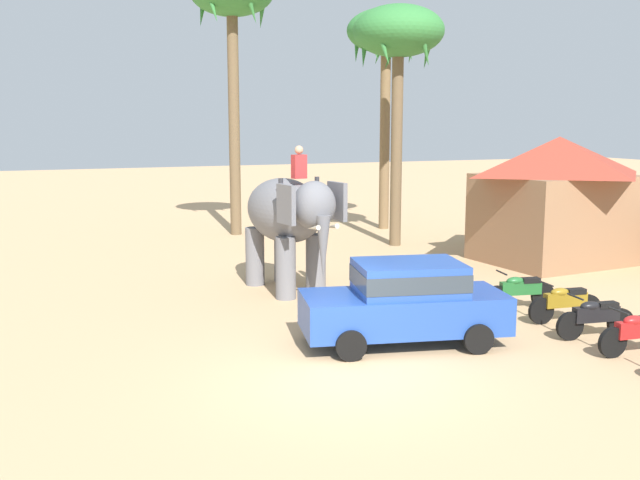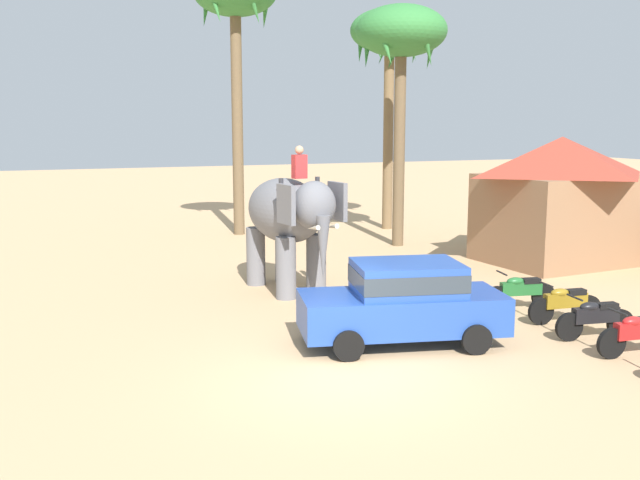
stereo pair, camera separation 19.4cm
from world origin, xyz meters
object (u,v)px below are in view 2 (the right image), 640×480
palm_tree_left_of_road (235,3)px  roadside_hut (560,196)px  motorcycle_end_of_row (521,291)px  motorcycle_fourth_in_row (595,317)px  palm_tree_behind_elephant (390,38)px  palm_tree_near_hut (401,38)px  motorcycle_far_in_row (565,303)px  elephant_with_mahout (289,217)px  car_sedan_foreground (404,300)px  motorcycle_mid_row (638,333)px

palm_tree_left_of_road → roadside_hut: (8.03, -9.31, -6.77)m
motorcycle_end_of_row → motorcycle_fourth_in_row: bearing=-90.7°
palm_tree_behind_elephant → roadside_hut: 10.44m
palm_tree_behind_elephant → palm_tree_near_hut: 4.21m
motorcycle_far_in_row → motorcycle_end_of_row: size_ratio=1.00×
motorcycle_fourth_in_row → palm_tree_left_of_road: 18.81m
elephant_with_mahout → motorcycle_end_of_row: size_ratio=2.22×
car_sedan_foreground → elephant_with_mahout: size_ratio=1.10×
motorcycle_fourth_in_row → motorcycle_far_in_row: size_ratio=1.00×
roadside_hut → car_sedan_foreground: bearing=-145.1°
motorcycle_mid_row → palm_tree_left_of_road: size_ratio=0.18×
elephant_with_mahout → motorcycle_fourth_in_row: elephant_with_mahout is taller
car_sedan_foreground → motorcycle_end_of_row: (3.92, 1.46, -0.46)m
motorcycle_mid_row → palm_tree_near_hut: size_ratio=0.21×
palm_tree_near_hut → motorcycle_far_in_row: bearing=-96.6°
car_sedan_foreground → palm_tree_near_hut: bearing=63.5°
motorcycle_fourth_in_row → motorcycle_far_in_row: (0.24, 1.23, 0.00)m
motorcycle_end_of_row → palm_tree_left_of_road: palm_tree_left_of_road is taller
elephant_with_mahout → motorcycle_mid_row: (4.54, -7.58, -1.53)m
motorcycle_end_of_row → palm_tree_behind_elephant: palm_tree_behind_elephant is taller
motorcycle_fourth_in_row → palm_tree_near_hut: bearing=82.9°
motorcycle_end_of_row → roadside_hut: bearing=44.0°
palm_tree_near_hut → car_sedan_foreground: bearing=-116.5°
palm_tree_near_hut → palm_tree_left_of_road: palm_tree_left_of_road is taller
car_sedan_foreground → elephant_with_mahout: bearing=97.1°
motorcycle_far_in_row → roadside_hut: 7.67m
motorcycle_far_in_row → palm_tree_left_of_road: size_ratio=0.18×
car_sedan_foreground → palm_tree_behind_elephant: size_ratio=0.49×
motorcycle_fourth_in_row → roadside_hut: bearing=56.3°
motorcycle_far_in_row → roadside_hut: size_ratio=0.34×
motorcycle_fourth_in_row → motorcycle_far_in_row: 1.26m
car_sedan_foreground → palm_tree_near_hut: 13.60m
roadside_hut → palm_tree_behind_elephant: bearing=102.1°
elephant_with_mahout → motorcycle_far_in_row: size_ratio=2.21×
car_sedan_foreground → motorcycle_far_in_row: car_sedan_foreground is taller
motorcycle_mid_row → palm_tree_behind_elephant: bearing=80.1°
motorcycle_fourth_in_row → car_sedan_foreground: bearing=164.0°
elephant_with_mahout → motorcycle_fourth_in_row: (4.55, -6.39, -1.53)m
car_sedan_foreground → elephant_with_mahout: 5.42m
motorcycle_mid_row → palm_tree_near_hut: 14.81m
motorcycle_end_of_row → palm_tree_near_hut: bearing=81.2°
motorcycle_end_of_row → car_sedan_foreground: bearing=-159.6°
palm_tree_behind_elephant → roadside_hut: size_ratio=1.68×
palm_tree_near_hut → palm_tree_left_of_road: bearing=135.4°
motorcycle_mid_row → palm_tree_left_of_road: palm_tree_left_of_road is taller
elephant_with_mahout → palm_tree_near_hut: bearing=42.3°
palm_tree_behind_elephant → motorcycle_fourth_in_row: bearing=-100.6°
motorcycle_fourth_in_row → palm_tree_left_of_road: (-3.23, 16.50, 8.43)m
roadside_hut → elephant_with_mahout: bearing=-175.1°
motorcycle_far_in_row → motorcycle_fourth_in_row: bearing=-101.1°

